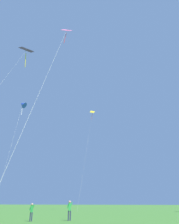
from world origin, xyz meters
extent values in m
cone|color=blue|center=(-21.22, 26.27, 19.36)|extent=(1.69, 1.45, 1.58)
cylinder|color=silver|center=(-21.07, 26.08, 17.91)|extent=(0.39, 0.47, 1.92)
cylinder|color=silver|center=(-20.13, 23.11, 9.62)|extent=(2.19, 6.34, 19.25)
cube|color=pink|center=(-4.29, 8.06, 16.47)|extent=(0.99, 0.60, 0.81)
cylinder|color=#3F382D|center=(-4.29, 8.06, 16.47)|extent=(0.75, 0.20, 0.40)
cylinder|color=red|center=(-4.36, 8.01, 15.50)|extent=(0.20, 0.17, 1.29)
cylinder|color=silver|center=(-4.21, 4.53, 8.20)|extent=(0.17, 7.07, 16.40)
cube|color=black|center=(-15.90, 17.96, 24.86)|extent=(2.07, 2.16, 1.86)
cylinder|color=#3F382D|center=(-15.90, 17.96, 24.86)|extent=(1.79, 0.33, 0.89)
cylinder|color=yellow|center=(-15.91, 18.10, 22.85)|extent=(0.11, 0.40, 2.54)
cube|color=yellow|center=(-12.12, 44.17, 23.99)|extent=(1.35, 0.73, 1.10)
cylinder|color=#3F382D|center=(-12.12, 44.17, 23.99)|extent=(1.02, 0.34, 0.57)
cylinder|color=red|center=(-12.25, 44.19, 22.72)|extent=(0.33, 0.12, 1.67)
cylinder|color=silver|center=(-12.00, 38.61, 11.95)|extent=(0.25, 11.14, 23.90)
cylinder|color=#2D3351|center=(-9.29, 13.56, 0.38)|extent=(0.10, 0.10, 0.76)
cylinder|color=#2D3351|center=(-9.45, 13.53, 0.38)|extent=(0.10, 0.10, 0.76)
cube|color=green|center=(-9.37, 13.54, 1.05)|extent=(0.21, 0.20, 0.57)
cylinder|color=green|center=(-9.25, 13.56, 1.19)|extent=(0.27, 0.11, 0.53)
cylinder|color=green|center=(-9.49, 13.53, 1.19)|extent=(0.27, 0.11, 0.53)
sphere|color=tan|center=(-9.37, 13.54, 1.44)|extent=(0.21, 0.21, 0.21)
cylinder|color=#2D3351|center=(-6.17, 15.36, 0.44)|extent=(0.12, 0.12, 0.88)
cylinder|color=#2D3351|center=(-6.34, 15.28, 0.44)|extent=(0.12, 0.12, 0.88)
cube|color=green|center=(-6.25, 15.32, 1.21)|extent=(0.28, 0.27, 0.66)
cylinder|color=green|center=(-6.13, 15.38, 1.38)|extent=(0.31, 0.20, 0.62)
cylinder|color=green|center=(-6.38, 15.27, 1.38)|extent=(0.31, 0.20, 0.62)
sphere|color=tan|center=(-6.25, 15.32, 1.66)|extent=(0.24, 0.24, 0.24)
camera|label=1|loc=(2.16, -5.84, 1.58)|focal=33.94mm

